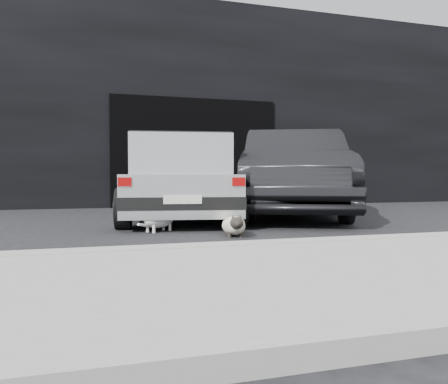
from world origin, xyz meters
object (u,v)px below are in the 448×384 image
object	(u,v)px
silver_hatchback	(180,175)
cat_siamese	(234,225)
cat_white	(161,219)
second_car	(294,172)

from	to	relation	value
silver_hatchback	cat_siamese	xyz separation A→B (m)	(0.26, -2.16, -0.61)
cat_siamese	cat_white	bearing A→B (deg)	-32.60
silver_hatchback	second_car	xyz separation A→B (m)	(2.20, 0.28, 0.07)
cat_siamese	cat_white	size ratio (longest dim) A/B	1.40
silver_hatchback	second_car	bearing A→B (deg)	16.47
cat_siamese	silver_hatchback	bearing A→B (deg)	-72.96
silver_hatchback	cat_white	distance (m)	1.63
cat_siamese	second_car	bearing A→B (deg)	-118.36
second_car	cat_white	size ratio (longest dim) A/B	8.25
silver_hatchback	cat_siamese	world-z (taller)	silver_hatchback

